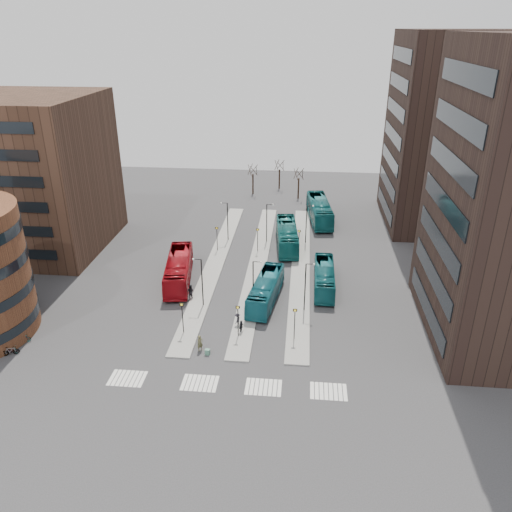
# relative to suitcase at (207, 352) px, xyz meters

# --- Properties ---
(ground) EXTENTS (160.00, 160.00, 0.00)m
(ground) POSITION_rel_suitcase_xyz_m (1.11, -8.51, -0.30)
(ground) COLOR #2E2E30
(ground) RESTS_ON ground
(island_left) EXTENTS (2.50, 45.00, 0.15)m
(island_left) POSITION_rel_suitcase_xyz_m (-2.89, 21.49, -0.22)
(island_left) COLOR gray
(island_left) RESTS_ON ground
(island_mid) EXTENTS (2.50, 45.00, 0.15)m
(island_mid) POSITION_rel_suitcase_xyz_m (3.11, 21.49, -0.22)
(island_mid) COLOR gray
(island_mid) RESTS_ON ground
(island_right) EXTENTS (2.50, 45.00, 0.15)m
(island_right) POSITION_rel_suitcase_xyz_m (9.11, 21.49, -0.22)
(island_right) COLOR gray
(island_right) RESTS_ON ground
(suitcase) EXTENTS (0.52, 0.43, 0.59)m
(suitcase) POSITION_rel_suitcase_xyz_m (0.00, 0.00, 0.00)
(suitcase) COLOR navy
(suitcase) RESTS_ON ground
(red_bus) EXTENTS (4.73, 12.65, 3.44)m
(red_bus) POSITION_rel_suitcase_xyz_m (-6.64, 15.51, 1.42)
(red_bus) COLOR maroon
(red_bus) RESTS_ON ground
(teal_bus_a) EXTENTS (4.05, 11.21, 3.05)m
(teal_bus_a) POSITION_rel_suitcase_xyz_m (5.04, 11.44, 1.23)
(teal_bus_a) COLOR #16616F
(teal_bus_a) RESTS_ON ground
(teal_bus_b) EXTENTS (3.97, 12.46, 3.41)m
(teal_bus_b) POSITION_rel_suitcase_xyz_m (6.89, 28.24, 1.41)
(teal_bus_b) COLOR #125B5A
(teal_bus_b) RESTS_ON ground
(teal_bus_c) EXTENTS (2.55, 10.47, 2.91)m
(teal_bus_c) POSITION_rel_suitcase_xyz_m (12.14, 15.53, 1.16)
(teal_bus_c) COLOR #13585F
(teal_bus_c) RESTS_ON ground
(teal_bus_d) EXTENTS (4.56, 13.50, 3.69)m
(teal_bus_d) POSITION_rel_suitcase_xyz_m (11.95, 39.78, 1.55)
(teal_bus_d) COLOR #125B5E
(teal_bus_d) RESTS_ON ground
(traveller) EXTENTS (0.77, 0.75, 1.79)m
(traveller) POSITION_rel_suitcase_xyz_m (-0.85, 0.59, 0.60)
(traveller) COLOR brown
(traveller) RESTS_ON ground
(commuter_a) EXTENTS (1.05, 0.93, 1.82)m
(commuter_a) POSITION_rel_suitcase_xyz_m (-4.18, 11.23, 0.61)
(commuter_a) COLOR black
(commuter_a) RESTS_ON ground
(commuter_b) EXTENTS (0.66, 0.99, 1.57)m
(commuter_b) POSITION_rel_suitcase_xyz_m (2.94, 4.19, 0.49)
(commuter_b) COLOR black
(commuter_b) RESTS_ON ground
(commuter_c) EXTENTS (0.77, 1.09, 1.53)m
(commuter_c) POSITION_rel_suitcase_xyz_m (2.35, 5.65, 0.47)
(commuter_c) COLOR black
(commuter_c) RESTS_ON ground
(bicycle_near) EXTENTS (1.64, 1.03, 0.81)m
(bicycle_near) POSITION_rel_suitcase_xyz_m (-19.89, -1.89, 0.11)
(bicycle_near) COLOR gray
(bicycle_near) RESTS_ON ground
(bicycle_mid) EXTENTS (1.71, 1.13, 1.00)m
(bicycle_mid) POSITION_rel_suitcase_xyz_m (-19.89, -2.09, 0.20)
(bicycle_mid) COLOR gray
(bicycle_mid) RESTS_ON ground
(bicycle_far) EXTENTS (1.80, 0.83, 0.91)m
(bicycle_far) POSITION_rel_suitcase_xyz_m (-19.89, 0.31, 0.16)
(bicycle_far) COLOR gray
(bicycle_far) RESTS_ON ground
(crosswalk_stripes) EXTENTS (22.35, 2.40, 0.01)m
(crosswalk_stripes) POSITION_rel_suitcase_xyz_m (2.86, -4.51, -0.29)
(crosswalk_stripes) COLOR silver
(crosswalk_stripes) RESTS_ON ground
(office_block) EXTENTS (25.00, 20.12, 22.00)m
(office_block) POSITION_rel_suitcase_xyz_m (-32.89, 25.47, 10.70)
(office_block) COLOR #432B1F
(office_block) RESTS_ON ground
(tower_far) EXTENTS (20.12, 20.00, 30.00)m
(tower_far) POSITION_rel_suitcase_xyz_m (33.09, 41.49, 14.70)
(tower_far) COLOR black
(tower_far) RESTS_ON ground
(sign_poles) EXTENTS (12.45, 22.12, 3.65)m
(sign_poles) POSITION_rel_suitcase_xyz_m (2.71, 14.49, 2.11)
(sign_poles) COLOR black
(sign_poles) RESTS_ON ground
(lamp_posts) EXTENTS (14.04, 20.24, 6.12)m
(lamp_posts) POSITION_rel_suitcase_xyz_m (3.75, 19.49, 3.28)
(lamp_posts) COLOR black
(lamp_posts) RESTS_ON ground
(bare_trees) EXTENTS (10.97, 8.14, 5.90)m
(bare_trees) POSITION_rel_suitcase_xyz_m (3.78, 54.16, 2.43)
(bare_trees) COLOR black
(bare_trees) RESTS_ON ground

